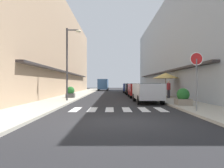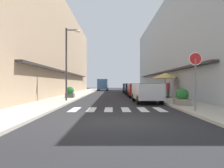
{
  "view_description": "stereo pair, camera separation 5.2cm",
  "coord_description": "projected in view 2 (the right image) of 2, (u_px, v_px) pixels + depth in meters",
  "views": [
    {
      "loc": [
        -0.34,
        -8.49,
        1.45
      ],
      "look_at": [
        -0.37,
        14.58,
        1.41
      ],
      "focal_mm": 35.47,
      "sensor_mm": 36.0,
      "label": 1
    },
    {
      "loc": [
        -0.29,
        -8.49,
        1.45
      ],
      "look_at": [
        -0.37,
        14.58,
        1.41
      ],
      "focal_mm": 35.47,
      "sensor_mm": 36.0,
      "label": 2
    }
  ],
  "objects": [
    {
      "name": "parked_car_far",
      "position": [
        133.0,
        88.0,
        28.94
      ],
      "size": [
        1.86,
        4.18,
        1.47
      ],
      "color": "black",
      "rests_on": "ground_plane"
    },
    {
      "name": "sidewalk_right",
      "position": [
        154.0,
        95.0,
        26.98
      ],
      "size": [
        2.7,
        64.79,
        0.12
      ],
      "primitive_type": "cube",
      "color": "#ADA899",
      "rests_on": "ground_plane"
    },
    {
      "name": "planter_midblock",
      "position": [
        71.0,
        92.0,
        21.08
      ],
      "size": [
        0.79,
        0.79,
        1.05
      ],
      "color": "#4C4C4C",
      "rests_on": "sidewalk_left"
    },
    {
      "name": "cafe_umbrella",
      "position": [
        166.0,
        76.0,
        21.68
      ],
      "size": [
        2.59,
        2.59,
        2.4
      ],
      "color": "#262626",
      "rests_on": "sidewalk_right"
    },
    {
      "name": "planter_corner",
      "position": [
        183.0,
        97.0,
        13.81
      ],
      "size": [
        0.9,
        0.9,
        1.04
      ],
      "color": "gray",
      "rests_on": "sidewalk_right"
    },
    {
      "name": "sidewalk_left",
      "position": [
        77.0,
        95.0,
        27.02
      ],
      "size": [
        2.7,
        64.79,
        0.12
      ],
      "primitive_type": "cube",
      "color": "#ADA899",
      "rests_on": "ground_plane"
    },
    {
      "name": "building_row_right",
      "position": [
        182.0,
        50.0,
        28.27
      ],
      "size": [
        5.5,
        43.65,
        11.58
      ],
      "color": "#939EA8",
      "rests_on": "ground_plane"
    },
    {
      "name": "building_row_left",
      "position": [
        48.0,
        49.0,
        28.33
      ],
      "size": [
        5.5,
        43.65,
        11.73
      ],
      "color": "tan",
      "rests_on": "ground_plane"
    },
    {
      "name": "crosswalk",
      "position": [
        118.0,
        109.0,
        12.33
      ],
      "size": [
        5.2,
        2.2,
        0.01
      ],
      "color": "silver",
      "rests_on": "ground_plane"
    },
    {
      "name": "ground_plane",
      "position": [
        115.0,
        95.0,
        27.0
      ],
      "size": [
        101.81,
        101.81,
        0.0
      ],
      "primitive_type": "plane",
      "color": "#232326"
    },
    {
      "name": "parked_car_mid",
      "position": [
        138.0,
        89.0,
        22.88
      ],
      "size": [
        1.85,
        4.44,
        1.47
      ],
      "color": "maroon",
      "rests_on": "ground_plane"
    },
    {
      "name": "street_lamp",
      "position": [
        69.0,
        57.0,
        17.46
      ],
      "size": [
        1.19,
        0.28,
        5.72
      ],
      "color": "#38383D",
      "rests_on": "sidewalk_left"
    },
    {
      "name": "parked_car_distant",
      "position": [
        129.0,
        87.0,
        34.88
      ],
      "size": [
        1.94,
        4.4,
        1.47
      ],
      "color": "navy",
      "rests_on": "ground_plane"
    },
    {
      "name": "round_street_sign",
      "position": [
        196.0,
        66.0,
        10.74
      ],
      "size": [
        0.65,
        0.07,
        2.87
      ],
      "color": "slate",
      "rests_on": "sidewalk_right"
    },
    {
      "name": "delivery_van",
      "position": [
        104.0,
        84.0,
        45.77
      ],
      "size": [
        2.13,
        5.45,
        2.37
      ],
      "color": "#33598C",
      "rests_on": "ground_plane"
    },
    {
      "name": "parked_car_near",
      "position": [
        147.0,
        91.0,
        16.61
      ],
      "size": [
        1.86,
        4.45,
        1.47
      ],
      "color": "silver",
      "rests_on": "ground_plane"
    },
    {
      "name": "pedestrian_walking_near",
      "position": [
        169.0,
        89.0,
        20.33
      ],
      "size": [
        0.34,
        0.34,
        1.58
      ],
      "rotation": [
        0.0,
        0.0,
        5.88
      ],
      "color": "#282B33",
      "rests_on": "sidewalk_right"
    }
  ]
}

